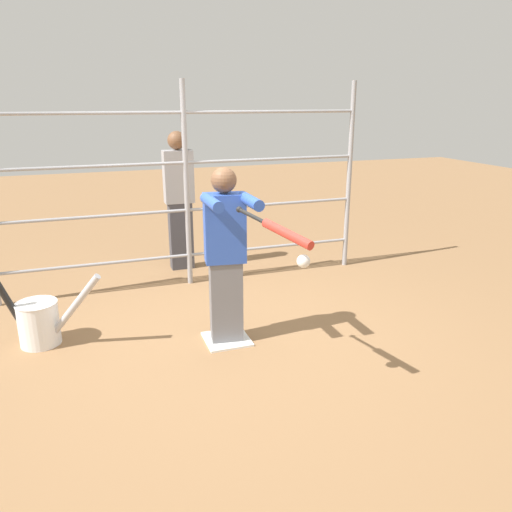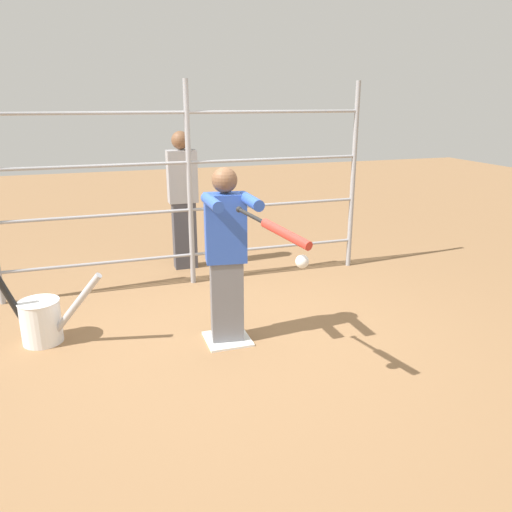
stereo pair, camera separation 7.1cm
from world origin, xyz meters
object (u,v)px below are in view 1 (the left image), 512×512
Objects in this scene: softball_in_flight at (303,261)px; bat_bucket at (39,321)px; bystander_behind_fence at (179,199)px; batter at (226,252)px; baseball_bat_swinging at (280,230)px.

bat_bucket is at bearing -37.55° from softball_in_flight.
bat_bucket is 2.47m from bystander_behind_fence.
batter is 2.05× the size of baseball_bat_swinging.
batter is 0.96m from baseball_bat_swinging.
softball_in_flight is 0.05× the size of bystander_behind_fence.
softball_in_flight is (-0.14, 0.10, -0.21)m from baseball_bat_swinging.
baseball_bat_swinging is 8.08× the size of softball_in_flight.
bystander_behind_fence is (-1.63, -1.72, 0.69)m from bat_bucket.
bystander_behind_fence is (-0.02, -2.22, 0.06)m from batter.
softball_in_flight is 2.54m from bat_bucket.
baseball_bat_swinging is (-0.16, 0.86, 0.39)m from batter.
softball_in_flight reaches higher than bat_bucket.
softball_in_flight is at bearing 142.55° from baseball_bat_swinging.
bystander_behind_fence is at bearing -87.43° from baseball_bat_swinging.
bystander_behind_fence reaches higher than bat_bucket.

